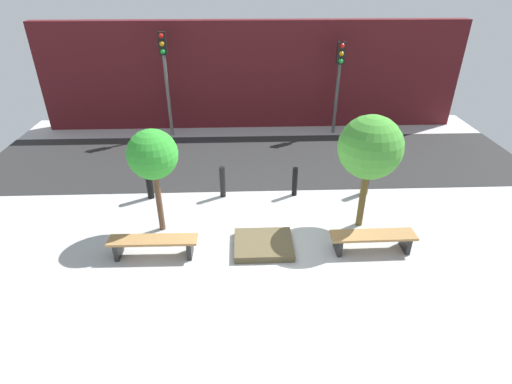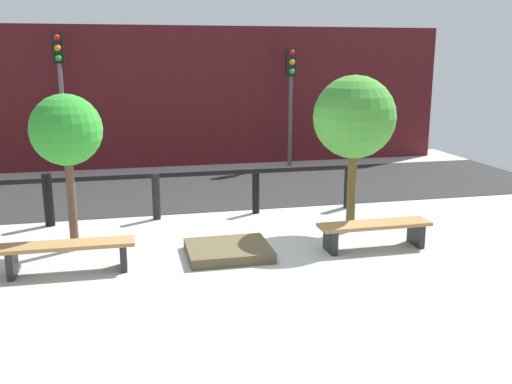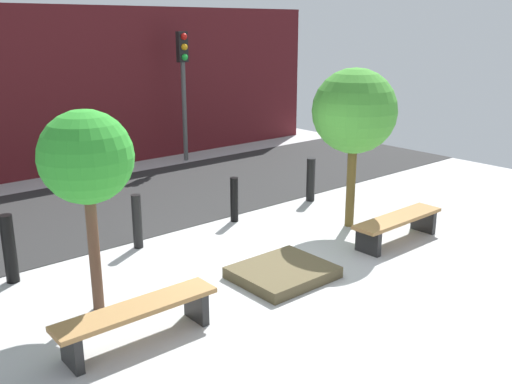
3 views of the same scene
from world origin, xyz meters
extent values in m
plane|color=#AFAFAF|center=(0.00, 0.00, 0.00)|extent=(18.00, 18.00, 0.00)
cube|color=#292929|center=(0.00, 4.65, 0.01)|extent=(18.00, 4.30, 0.01)
cube|color=#511419|center=(0.00, 8.09, 2.02)|extent=(16.20, 0.50, 4.05)
cube|color=black|center=(-3.29, -0.38, 0.20)|extent=(0.10, 0.42, 0.40)
cube|color=black|center=(-1.68, -0.39, 0.20)|extent=(0.10, 0.42, 0.40)
cube|color=#9E7242|center=(-2.49, -0.39, 0.43)|extent=(1.98, 0.44, 0.06)
cube|color=black|center=(1.70, -0.39, 0.20)|extent=(0.11, 0.46, 0.39)
cube|color=black|center=(3.27, -0.38, 0.20)|extent=(0.11, 0.46, 0.39)
cube|color=#9E7242|center=(2.49, -0.39, 0.42)|extent=(1.94, 0.48, 0.06)
cube|color=brown|center=(0.00, -0.19, 0.08)|extent=(1.35, 1.15, 0.17)
cylinder|color=brown|center=(-2.49, 0.68, 0.86)|extent=(0.14, 0.14, 1.72)
sphere|color=green|center=(-2.49, 0.68, 2.04)|extent=(1.16, 1.16, 1.16)
cylinder|color=brown|center=(2.49, 0.68, 0.86)|extent=(0.16, 0.16, 1.72)
sphere|color=green|center=(2.49, 0.68, 2.13)|extent=(1.50, 1.50, 1.50)
cylinder|color=black|center=(-3.07, 2.25, 0.51)|extent=(0.18, 0.18, 1.02)
cylinder|color=black|center=(-1.02, 2.25, 0.46)|extent=(0.16, 0.16, 0.92)
cylinder|color=black|center=(1.02, 2.25, 0.43)|extent=(0.15, 0.15, 0.86)
cylinder|color=black|center=(3.07, 2.25, 0.46)|extent=(0.18, 0.18, 0.91)
cylinder|color=#4B4B4B|center=(3.16, 7.11, 1.71)|extent=(0.12, 0.12, 3.42)
cube|color=black|center=(3.16, 7.11, 3.03)|extent=(0.28, 0.16, 0.78)
sphere|color=red|center=(3.16, 7.00, 3.29)|extent=(0.17, 0.17, 0.17)
sphere|color=orange|center=(3.16, 7.00, 3.03)|extent=(0.17, 0.17, 0.17)
sphere|color=green|center=(3.16, 7.00, 2.77)|extent=(0.17, 0.17, 0.17)
camera|label=1|loc=(-0.47, -7.66, 5.75)|focal=28.00mm
camera|label=2|loc=(-1.54, -8.96, 3.21)|focal=40.00mm
camera|label=3|loc=(-5.28, -5.79, 3.58)|focal=40.00mm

